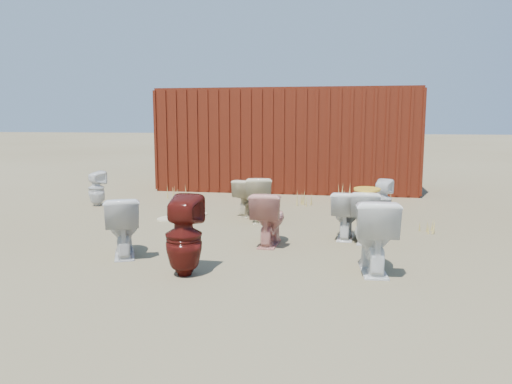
% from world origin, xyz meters
% --- Properties ---
extents(ground, '(100.00, 100.00, 0.00)m').
position_xyz_m(ground, '(0.00, 0.00, 0.00)').
color(ground, brown).
rests_on(ground, ground).
extents(shipping_container, '(6.00, 2.40, 2.40)m').
position_xyz_m(shipping_container, '(0.00, 5.20, 1.20)').
color(shipping_container, '#541A0E').
rests_on(shipping_container, ground).
extents(toilet_front_a, '(0.69, 0.85, 0.75)m').
position_xyz_m(toilet_front_a, '(-1.33, -1.41, 0.38)').
color(toilet_front_a, silver).
rests_on(toilet_front_a, ground).
extents(toilet_front_pink, '(0.45, 0.74, 0.73)m').
position_xyz_m(toilet_front_pink, '(0.39, -0.54, 0.37)').
color(toilet_front_pink, tan).
rests_on(toilet_front_pink, ground).
extents(toilet_front_c, '(0.42, 0.70, 0.69)m').
position_xyz_m(toilet_front_c, '(1.40, 0.02, 0.35)').
color(toilet_front_c, white).
rests_on(toilet_front_c, ground).
extents(toilet_front_maroon, '(0.40, 0.41, 0.88)m').
position_xyz_m(toilet_front_maroon, '(-0.32, -2.05, 0.44)').
color(toilet_front_maroon, '#50120D').
rests_on(toilet_front_maroon, ground).
extents(toilet_front_e, '(0.54, 0.86, 0.84)m').
position_xyz_m(toilet_front_e, '(1.72, -1.52, 0.42)').
color(toilet_front_e, white).
rests_on(toilet_front_e, ground).
extents(toilet_back_a, '(0.42, 0.43, 0.69)m').
position_xyz_m(toilet_back_a, '(-3.42, 1.88, 0.34)').
color(toilet_back_a, white).
rests_on(toilet_back_a, ground).
extents(toilet_back_beige_left, '(0.53, 0.80, 0.76)m').
position_xyz_m(toilet_back_beige_left, '(-0.01, 0.96, 0.38)').
color(toilet_back_beige_left, beige).
rests_on(toilet_back_beige_left, ground).
extents(toilet_back_beige_right, '(0.56, 0.72, 0.65)m').
position_xyz_m(toilet_back_beige_right, '(-0.27, 1.44, 0.33)').
color(toilet_back_beige_right, beige).
rests_on(toilet_back_beige_right, ground).
extents(toilet_back_yellowlid, '(0.47, 0.75, 0.72)m').
position_xyz_m(toilet_back_yellowlid, '(1.69, -0.11, 0.36)').
color(toilet_back_yellowlid, white).
rests_on(toilet_back_yellowlid, ground).
extents(toilet_back_e, '(0.40, 0.40, 0.69)m').
position_xyz_m(toilet_back_e, '(2.03, 1.50, 0.34)').
color(toilet_back_e, white).
rests_on(toilet_back_e, ground).
extents(yellow_lid, '(0.37, 0.46, 0.02)m').
position_xyz_m(yellow_lid, '(1.69, -0.11, 0.74)').
color(yellow_lid, gold).
rests_on(yellow_lid, toilet_back_yellowlid).
extents(loose_tank, '(0.53, 0.31, 0.35)m').
position_xyz_m(loose_tank, '(1.87, 1.08, 0.17)').
color(loose_tank, silver).
rests_on(loose_tank, ground).
extents(loose_lid_near, '(0.49, 0.57, 0.02)m').
position_xyz_m(loose_lid_near, '(-1.55, 0.86, 0.01)').
color(loose_lid_near, beige).
rests_on(loose_lid_near, ground).
extents(loose_lid_far, '(0.53, 0.58, 0.02)m').
position_xyz_m(loose_lid_far, '(-1.21, 1.36, 0.01)').
color(loose_lid_far, beige).
rests_on(loose_lid_far, ground).
extents(weed_clump_a, '(0.36, 0.36, 0.26)m').
position_xyz_m(weed_clump_a, '(-2.20, 3.10, 0.13)').
color(weed_clump_a, '#AE9645').
rests_on(weed_clump_a, ground).
extents(weed_clump_b, '(0.32, 0.32, 0.28)m').
position_xyz_m(weed_clump_b, '(0.59, 2.69, 0.14)').
color(weed_clump_b, '#AE9645').
rests_on(weed_clump_b, ground).
extents(weed_clump_c, '(0.36, 0.36, 0.30)m').
position_xyz_m(weed_clump_c, '(2.10, 2.53, 0.15)').
color(weed_clump_c, '#AE9645').
rests_on(weed_clump_c, ground).
extents(weed_clump_d, '(0.30, 0.30, 0.26)m').
position_xyz_m(weed_clump_d, '(-0.52, 3.29, 0.13)').
color(weed_clump_d, '#AE9645').
rests_on(weed_clump_d, ground).
extents(weed_clump_e, '(0.34, 0.34, 0.34)m').
position_xyz_m(weed_clump_e, '(1.35, 3.48, 0.17)').
color(weed_clump_e, '#AE9645').
rests_on(weed_clump_e, ground).
extents(weed_clump_f, '(0.28, 0.28, 0.21)m').
position_xyz_m(weed_clump_f, '(2.65, 0.59, 0.11)').
color(weed_clump_f, '#AE9645').
rests_on(weed_clump_f, ground).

